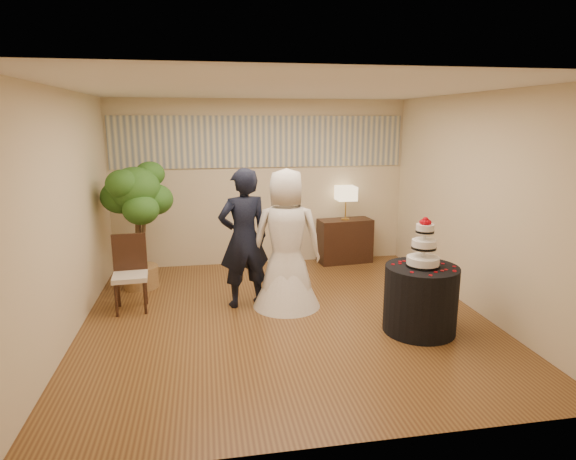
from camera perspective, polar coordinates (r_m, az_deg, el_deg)
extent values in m
cube|color=brown|center=(6.21, -0.28, -10.34)|extent=(5.00, 5.00, 0.00)
cube|color=white|center=(5.72, -0.31, 16.39)|extent=(5.00, 5.00, 0.00)
cube|color=beige|center=(8.25, -3.22, 5.55)|extent=(5.00, 0.06, 2.80)
cube|color=beige|center=(3.44, 6.74, -4.99)|extent=(5.00, 0.06, 2.80)
cube|color=beige|center=(5.93, -24.85, 1.48)|extent=(0.06, 5.00, 2.80)
cube|color=beige|center=(6.69, 21.36, 2.96)|extent=(0.06, 5.00, 2.80)
cube|color=#ABAD9C|center=(8.17, -3.26, 10.40)|extent=(4.90, 0.02, 0.85)
imported|color=black|center=(6.36, -5.26, -1.00)|extent=(0.76, 0.59, 1.86)
imported|color=white|center=(6.30, -0.18, -1.08)|extent=(1.03, 1.02, 1.86)
cylinder|color=black|center=(5.92, 15.42, -7.89)|extent=(0.96, 0.96, 0.80)
cube|color=black|center=(8.50, 6.74, -1.28)|extent=(0.96, 0.50, 0.77)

